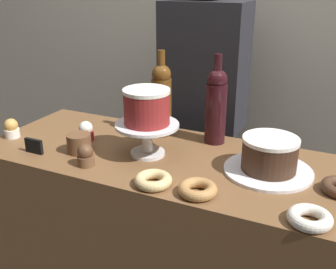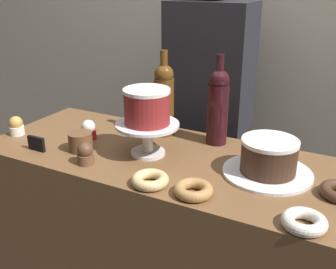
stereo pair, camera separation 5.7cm
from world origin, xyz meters
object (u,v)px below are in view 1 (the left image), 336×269
object	(u,v)px
wine_bottle_dark_red	(216,105)
cookie_stack	(79,143)
white_layer_cake	(147,107)
cupcake_vanilla	(87,131)
cupcake_caramel	(11,129)
barista_figure	(202,127)
donut_glazed	(153,180)
donut_sugar	(310,218)
cake_stand_pedestal	(147,134)
wine_bottle_amber	(162,99)
cupcake_chocolate	(86,155)
price_sign_chalkboard	(34,146)
chocolate_round_cake	(270,154)
donut_maple	(198,189)

from	to	relation	value
wine_bottle_dark_red	cookie_stack	bearing A→B (deg)	-143.96
white_layer_cake	cupcake_vanilla	size ratio (longest dim) A/B	2.10
cupcake_caramel	barista_figure	bearing A→B (deg)	48.36
donut_glazed	cookie_stack	size ratio (longest dim) A/B	1.33
donut_glazed	donut_sugar	bearing A→B (deg)	-1.14
wine_bottle_dark_red	donut_sugar	xyz separation A→B (m)	(0.39, -0.40, -0.13)
barista_figure	cake_stand_pedestal	bearing A→B (deg)	-90.38
wine_bottle_amber	cupcake_chocolate	xyz separation A→B (m)	(-0.10, -0.35, -0.11)
white_layer_cake	cookie_stack	world-z (taller)	white_layer_cake
cookie_stack	cupcake_caramel	bearing A→B (deg)	179.57
wine_bottle_amber	cookie_stack	distance (m)	0.35
white_layer_cake	cookie_stack	bearing A→B (deg)	-159.86
cupcake_chocolate	cupcake_vanilla	xyz separation A→B (m)	(-0.13, 0.18, 0.00)
price_sign_chalkboard	cupcake_vanilla	bearing A→B (deg)	62.30
cake_stand_pedestal	cookie_stack	world-z (taller)	cake_stand_pedestal
wine_bottle_amber	cupcake_chocolate	bearing A→B (deg)	-106.33
cupcake_caramel	cookie_stack	world-z (taller)	cupcake_caramel
cupcake_chocolate	donut_glazed	xyz separation A→B (m)	(0.26, -0.03, -0.02)
cupcake_chocolate	cookie_stack	world-z (taller)	cupcake_chocolate
wine_bottle_amber	barista_figure	xyz separation A→B (m)	(0.04, 0.34, -0.23)
chocolate_round_cake	wine_bottle_dark_red	world-z (taller)	wine_bottle_dark_red
cake_stand_pedestal	barista_figure	distance (m)	0.56
white_layer_cake	donut_sugar	xyz separation A→B (m)	(0.56, -0.19, -0.16)
donut_glazed	white_layer_cake	bearing A→B (deg)	122.28
price_sign_chalkboard	barista_figure	size ratio (longest dim) A/B	0.04
white_layer_cake	cupcake_chocolate	bearing A→B (deg)	-131.60
white_layer_cake	cupcake_caramel	world-z (taller)	white_layer_cake
wine_bottle_dark_red	donut_maple	bearing A→B (deg)	-77.92
wine_bottle_amber	barista_figure	distance (m)	0.41
wine_bottle_amber	donut_glazed	world-z (taller)	wine_bottle_amber
donut_sugar	cookie_stack	distance (m)	0.79
chocolate_round_cake	cookie_stack	xyz separation A→B (m)	(-0.63, -0.13, -0.03)
donut_maple	barista_figure	xyz separation A→B (m)	(-0.25, 0.71, -0.10)
cake_stand_pedestal	donut_maple	bearing A→B (deg)	-35.09
chocolate_round_cake	cookie_stack	world-z (taller)	chocolate_round_cake
cupcake_vanilla	cupcake_caramel	world-z (taller)	same
donut_maple	price_sign_chalkboard	world-z (taller)	price_sign_chalkboard
donut_glazed	cupcake_chocolate	bearing A→B (deg)	174.46
wine_bottle_dark_red	price_sign_chalkboard	bearing A→B (deg)	-145.79
cupcake_chocolate	donut_glazed	world-z (taller)	cupcake_chocolate
cake_stand_pedestal	donut_maple	distance (m)	0.32
donut_sugar	donut_glazed	world-z (taller)	same
donut_sugar	barista_figure	distance (m)	0.92
cupcake_caramel	donut_maple	xyz separation A→B (m)	(0.79, -0.10, -0.02)
donut_glazed	donut_maple	distance (m)	0.14
cupcake_vanilla	donut_glazed	world-z (taller)	cupcake_vanilla
white_layer_cake	donut_sugar	distance (m)	0.61
wine_bottle_amber	cupcake_vanilla	xyz separation A→B (m)	(-0.23, -0.17, -0.11)
donut_sugar	donut_maple	size ratio (longest dim) A/B	1.00
cake_stand_pedestal	wine_bottle_amber	bearing A→B (deg)	101.54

